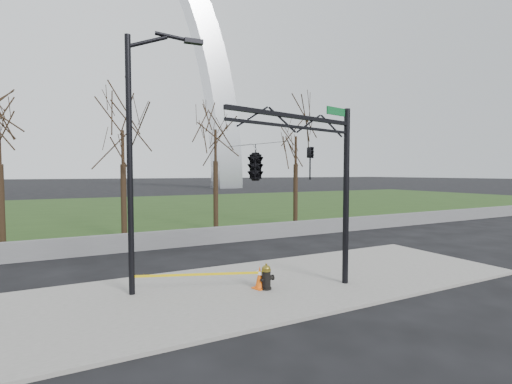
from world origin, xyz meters
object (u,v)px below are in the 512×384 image
street_light (137,146)px  fire_hydrant (267,277)px  traffic_signal_mast (276,163)px  traffic_cone (260,277)px

street_light → fire_hydrant: bearing=-16.1°
fire_hydrant → street_light: bearing=154.2°
fire_hydrant → street_light: size_ratio=0.10×
traffic_signal_mast → fire_hydrant: bearing=59.4°
traffic_cone → street_light: bearing=159.6°
fire_hydrant → traffic_signal_mast: (-0.44, -1.34, 3.66)m
street_light → traffic_signal_mast: (3.28, -2.82, -0.55)m
traffic_cone → fire_hydrant: bearing=-43.6°
fire_hydrant → traffic_cone: size_ratio=1.13×
traffic_cone → traffic_signal_mast: bearing=-100.2°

